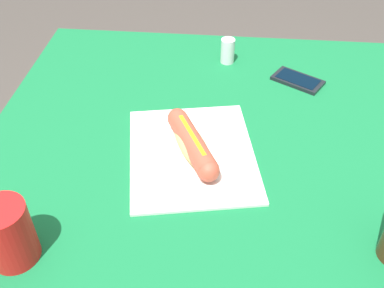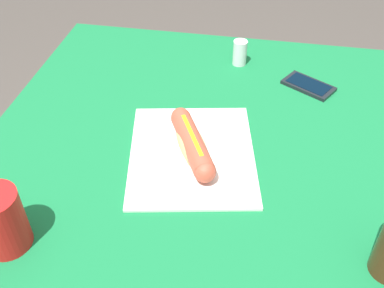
% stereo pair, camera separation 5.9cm
% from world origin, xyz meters
% --- Properties ---
extents(dining_table, '(1.02, 0.97, 0.76)m').
position_xyz_m(dining_table, '(0.00, 0.00, 0.63)').
color(dining_table, brown).
rests_on(dining_table, ground).
extents(paper_wrapper, '(0.35, 0.31, 0.01)m').
position_xyz_m(paper_wrapper, '(0.01, -0.04, 0.77)').
color(paper_wrapper, white).
rests_on(paper_wrapper, dining_table).
extents(hot_dog, '(0.20, 0.12, 0.05)m').
position_xyz_m(hot_dog, '(0.01, -0.04, 0.80)').
color(hot_dog, '#DBB26B').
rests_on(hot_dog, paper_wrapper).
extents(cell_phone, '(0.12, 0.14, 0.01)m').
position_xyz_m(cell_phone, '(-0.29, 0.20, 0.77)').
color(cell_phone, black).
rests_on(cell_phone, dining_table).
extents(drinking_cup, '(0.08, 0.08, 0.11)m').
position_xyz_m(drinking_cup, '(0.28, -0.30, 0.82)').
color(drinking_cup, red).
rests_on(drinking_cup, dining_table).
extents(salt_shaker, '(0.04, 0.04, 0.07)m').
position_xyz_m(salt_shaker, '(-0.37, 0.02, 0.80)').
color(salt_shaker, silver).
rests_on(salt_shaker, dining_table).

